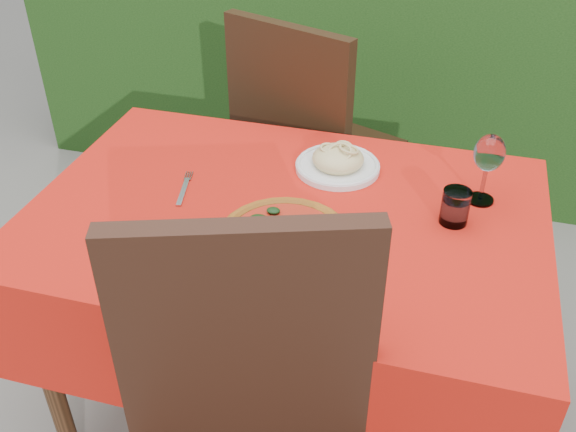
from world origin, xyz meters
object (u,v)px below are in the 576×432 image
(chair_far, at_px, (307,140))
(pasta_plate, at_px, (338,162))
(fork, at_px, (183,192))
(water_glass, at_px, (455,208))
(wine_glass, at_px, (489,156))
(pizza_plate, at_px, (284,241))

(chair_far, distance_m, pasta_plate, 0.51)
(chair_far, relative_size, fork, 5.83)
(chair_far, relative_size, pasta_plate, 4.47)
(chair_far, xyz_separation_m, pasta_plate, (0.19, -0.44, 0.19))
(water_glass, bearing_deg, chair_far, 130.22)
(fork, bearing_deg, chair_far, 63.14)
(wine_glass, xyz_separation_m, fork, (-0.73, -0.17, -0.13))
(pizza_plate, distance_m, wine_glass, 0.54)
(pasta_plate, xyz_separation_m, wine_glass, (0.38, -0.05, 0.11))
(pizza_plate, bearing_deg, water_glass, 30.93)
(chair_far, height_order, water_glass, chair_far)
(pizza_plate, bearing_deg, fork, 152.78)
(chair_far, relative_size, water_glass, 11.59)
(pizza_plate, relative_size, water_glass, 4.20)
(pasta_plate, bearing_deg, pizza_plate, -96.20)
(chair_far, height_order, wine_glass, chair_far)
(pasta_plate, relative_size, water_glass, 2.59)
(fork, bearing_deg, wine_glass, 0.00)
(pizza_plate, relative_size, wine_glass, 2.00)
(pizza_plate, xyz_separation_m, fork, (-0.32, 0.16, -0.03))
(water_glass, height_order, wine_glass, wine_glass)
(fork, bearing_deg, pizza_plate, -39.92)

